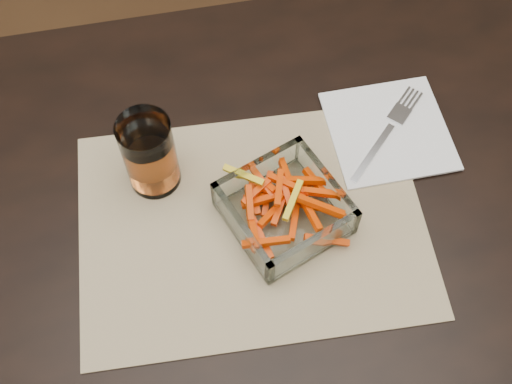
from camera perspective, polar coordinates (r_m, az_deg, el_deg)
The scene contains 6 objects.
dining_table at distance 0.91m, azimuth 5.71°, elevation -7.32°, with size 1.60×0.90×0.75m.
placemat at distance 0.84m, azimuth -0.34°, elevation -2.80°, with size 0.45×0.33×0.00m, color tan.
glass_bowl at distance 0.82m, azimuth 2.53°, elevation -1.62°, with size 0.18×0.18×0.05m.
tumbler at distance 0.84m, azimuth -9.41°, elevation 3.20°, with size 0.07×0.07×0.12m.
napkin at distance 0.93m, azimuth 11.70°, elevation 5.36°, with size 0.16×0.16×0.00m, color white.
fork at distance 0.93m, azimuth 11.66°, elevation 5.38°, with size 0.14×0.14×0.00m.
Camera 1 is at (-0.15, -0.31, 1.51)m, focal length 45.00 mm.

